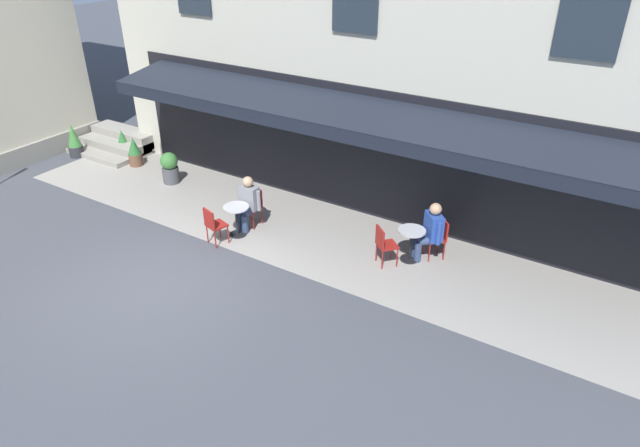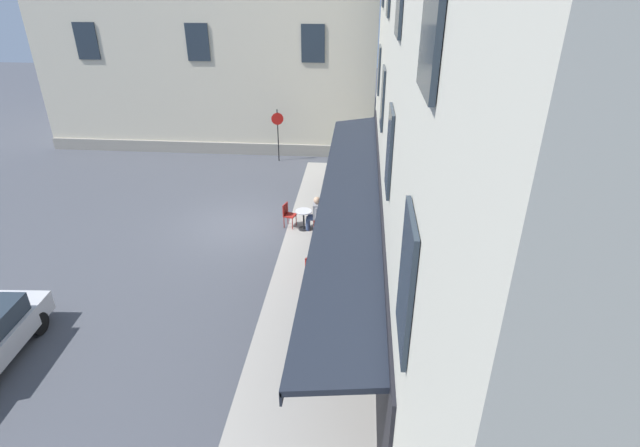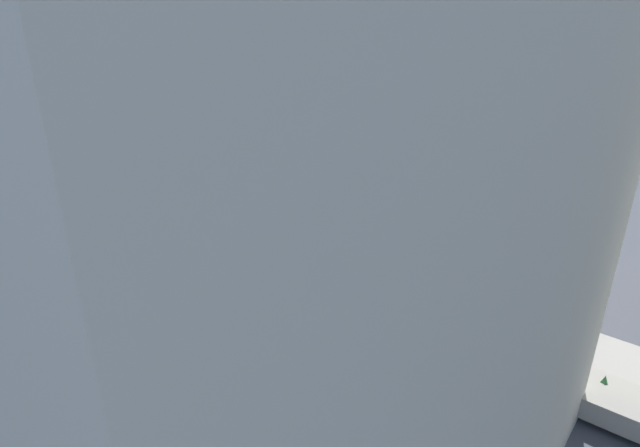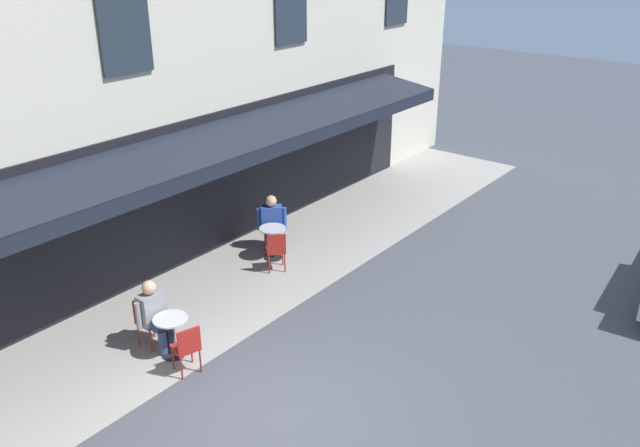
# 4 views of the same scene
# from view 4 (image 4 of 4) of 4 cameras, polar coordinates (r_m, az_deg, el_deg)

# --- Properties ---
(ground_plane) EXTENTS (70.00, 70.00, 0.00)m
(ground_plane) POSITION_cam_4_polar(r_m,az_deg,el_deg) (10.44, -4.04, -16.35)
(ground_plane) COLOR #42444C
(sidewalk_cafe_terrace) EXTENTS (20.50, 3.20, 0.01)m
(sidewalk_cafe_terrace) POSITION_cam_4_polar(r_m,az_deg,el_deg) (14.36, -5.47, -4.20)
(sidewalk_cafe_terrace) COLOR gray
(sidewalk_cafe_terrace) RESTS_ON ground_plane
(cafe_table_near_entrance) EXTENTS (0.60, 0.60, 0.75)m
(cafe_table_near_entrance) POSITION_cam_4_polar(r_m,az_deg,el_deg) (11.67, -12.82, -9.15)
(cafe_table_near_entrance) COLOR black
(cafe_table_near_entrance) RESTS_ON ground_plane
(cafe_chair_red_near_door) EXTENTS (0.50, 0.50, 0.91)m
(cafe_chair_red_near_door) POSITION_cam_4_polar(r_m,az_deg,el_deg) (11.14, -11.52, -10.40)
(cafe_chair_red_near_door) COLOR maroon
(cafe_chair_red_near_door) RESTS_ON ground_plane
(cafe_chair_red_corner_left) EXTENTS (0.41, 0.41, 0.91)m
(cafe_chair_red_corner_left) POSITION_cam_4_polar(r_m,az_deg,el_deg) (12.07, -14.83, -7.85)
(cafe_chair_red_corner_left) COLOR maroon
(cafe_chair_red_corner_left) RESTS_ON ground_plane
(cafe_table_mid_terrace) EXTENTS (0.60, 0.60, 0.75)m
(cafe_table_mid_terrace) POSITION_cam_4_polar(r_m,az_deg,el_deg) (14.71, -4.15, -1.31)
(cafe_table_mid_terrace) COLOR black
(cafe_table_mid_terrace) RESTS_ON ground_plane
(cafe_chair_red_by_window) EXTENTS (0.56, 0.56, 0.91)m
(cafe_chair_red_by_window) POSITION_cam_4_polar(r_m,az_deg,el_deg) (14.12, -3.85, -2.18)
(cafe_chair_red_by_window) COLOR maroon
(cafe_chair_red_by_window) RESTS_ON ground_plane
(cafe_chair_red_corner_right) EXTENTS (0.57, 0.57, 0.91)m
(cafe_chair_red_corner_right) POSITION_cam_4_polar(r_m,az_deg,el_deg) (15.26, -4.24, -0.11)
(cafe_chair_red_corner_right) COLOR maroon
(cafe_chair_red_corner_right) RESTS_ON ground_plane
(seated_patron_in_blue) EXTENTS (0.66, 0.65, 1.33)m
(seated_patron_in_blue) POSITION_cam_4_polar(r_m,az_deg,el_deg) (14.99, -4.23, 0.12)
(seated_patron_in_blue) COLOR navy
(seated_patron_in_blue) RESTS_ON ground_plane
(seated_companion_in_grey) EXTENTS (0.67, 0.55, 1.31)m
(seated_companion_in_grey) POSITION_cam_4_polar(r_m,az_deg,el_deg) (11.84, -14.24, -7.58)
(seated_companion_in_grey) COLOR navy
(seated_companion_in_grey) RESTS_ON ground_plane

